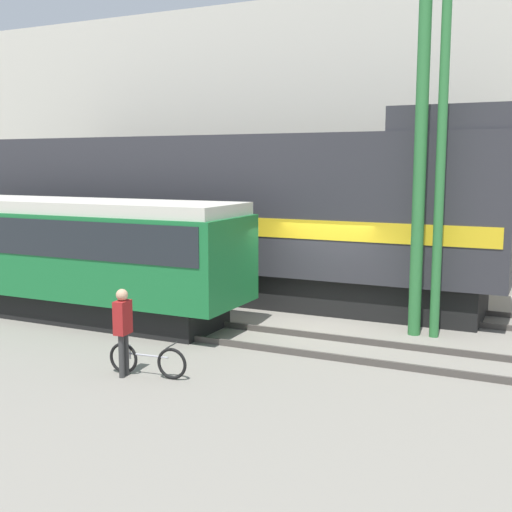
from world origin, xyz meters
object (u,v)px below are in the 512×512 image
streetcar (50,249)px  bicycle (147,361)px  utility_pole_left (421,133)px  utility_pole_center (441,152)px  person (123,324)px  freight_locomotive (225,214)px

streetcar → bicycle: bearing=-30.8°
bicycle → utility_pole_left: bearing=52.8°
utility_pole_left → utility_pole_center: utility_pole_left is taller
bicycle → streetcar: bearing=149.2°
utility_pole_left → bicycle: bearing=-127.2°
person → utility_pole_left: bearing=51.1°
bicycle → utility_pole_left: 7.92m
freight_locomotive → utility_pole_left: bearing=-18.4°
person → utility_pole_left: 7.89m
streetcar → person: bearing=-34.4°
bicycle → utility_pole_center: (4.44, 5.23, 3.98)m
freight_locomotive → bicycle: (2.20, -7.29, -2.22)m
freight_locomotive → utility_pole_center: size_ratio=1.94×
freight_locomotive → utility_pole_center: utility_pole_center is taller
bicycle → utility_pole_left: (3.98, 5.23, 4.42)m
person → utility_pole_center: bearing=48.2°
freight_locomotive → utility_pole_left: (6.18, -2.05, 2.19)m
freight_locomotive → bicycle: bearing=-73.2°
freight_locomotive → utility_pole_left: utility_pole_left is taller
streetcar → bicycle: (5.33, -3.18, -1.46)m
utility_pole_center → streetcar: bearing=-168.1°
person → utility_pole_center: size_ratio=0.20×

